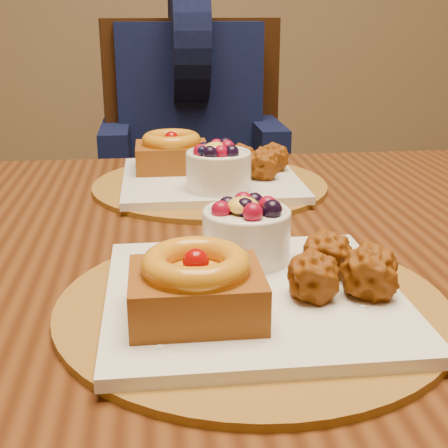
{
  "coord_description": "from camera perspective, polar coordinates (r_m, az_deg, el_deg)",
  "views": [
    {
      "loc": [
        -0.15,
        -0.85,
        1.03
      ],
      "look_at": [
        -0.09,
        -0.26,
        0.83
      ],
      "focal_mm": 50.0,
      "sensor_mm": 36.0,
      "label": 1
    }
  ],
  "objects": [
    {
      "name": "diner",
      "position": [
        1.76,
        -3.24,
        12.3
      ],
      "size": [
        0.47,
        0.47,
        0.77
      ],
      "rotation": [
        0.0,
        0.0,
        0.07
      ],
      "color": "black",
      "rests_on": "ground"
    },
    {
      "name": "chair_far",
      "position": [
        1.67,
        -1.47,
        2.62
      ],
      "size": [
        0.57,
        0.57,
        1.01
      ],
      "rotation": [
        0.0,
        0.0,
        0.18
      ],
      "color": "black",
      "rests_on": "ground"
    },
    {
      "name": "dining_table",
      "position": [
        0.84,
        0.17,
        -5.73
      ],
      "size": [
        1.6,
        0.9,
        0.76
      ],
      "color": "#361809",
      "rests_on": "ground"
    },
    {
      "name": "place_setting_near",
      "position": [
        0.61,
        2.28,
        -5.19
      ],
      "size": [
        0.38,
        0.38,
        0.09
      ],
      "color": "brown",
      "rests_on": "dining_table"
    },
    {
      "name": "place_setting_far",
      "position": [
        1.01,
        -1.46,
        4.84
      ],
      "size": [
        0.38,
        0.38,
        0.09
      ],
      "color": "brown",
      "rests_on": "dining_table"
    }
  ]
}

